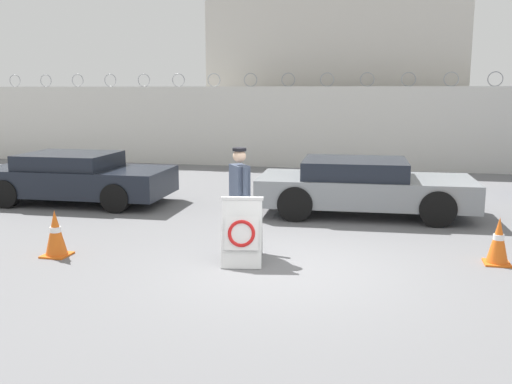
{
  "coord_description": "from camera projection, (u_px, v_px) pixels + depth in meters",
  "views": [
    {
      "loc": [
        1.36,
        -8.09,
        2.65
      ],
      "look_at": [
        -0.91,
        1.79,
        0.81
      ],
      "focal_mm": 40.0,
      "sensor_mm": 36.0,
      "label": 1
    }
  ],
  "objects": [
    {
      "name": "parked_car_front_coupe",
      "position": [
        77.0,
        177.0,
        13.39
      ],
      "size": [
        4.33,
        2.08,
        1.17
      ],
      "rotation": [
        0.0,
        0.0,
        0.03
      ],
      "color": "black",
      "rests_on": "ground_plane"
    },
    {
      "name": "building_block",
      "position": [
        338.0,
        81.0,
        22.79
      ],
      "size": [
        9.25,
        5.64,
        5.9
      ],
      "color": "beige",
      "rests_on": "ground_plane"
    },
    {
      "name": "ground_plane",
      "position": [
        289.0,
        269.0,
        8.53
      ],
      "size": [
        90.0,
        90.0,
        0.0
      ],
      "primitive_type": "plane",
      "color": "slate"
    },
    {
      "name": "security_guard",
      "position": [
        240.0,
        193.0,
        9.44
      ],
      "size": [
        0.44,
        0.66,
        1.7
      ],
      "rotation": [
        0.0,
        0.0,
        2.2
      ],
      "color": "#232838",
      "rests_on": "ground_plane"
    },
    {
      "name": "traffic_cone_mid",
      "position": [
        498.0,
        241.0,
        8.68
      ],
      "size": [
        0.38,
        0.38,
        0.74
      ],
      "color": "orange",
      "rests_on": "ground_plane"
    },
    {
      "name": "barricade_sign",
      "position": [
        242.0,
        230.0,
        8.77
      ],
      "size": [
        0.76,
        0.97,
        1.03
      ],
      "rotation": [
        0.0,
        0.0,
        0.19
      ],
      "color": "white",
      "rests_on": "ground_plane"
    },
    {
      "name": "perimeter_wall",
      "position": [
        346.0,
        128.0,
        18.97
      ],
      "size": [
        36.0,
        0.3,
        3.19
      ],
      "color": "silver",
      "rests_on": "ground_plane"
    },
    {
      "name": "traffic_cone_near",
      "position": [
        56.0,
        233.0,
        9.11
      ],
      "size": [
        0.41,
        0.41,
        0.76
      ],
      "color": "orange",
      "rests_on": "ground_plane"
    },
    {
      "name": "parked_car_rear_sedan",
      "position": [
        363.0,
        186.0,
        12.11
      ],
      "size": [
        4.57,
        2.18,
        1.18
      ],
      "rotation": [
        0.0,
        0.0,
        0.05
      ],
      "color": "black",
      "rests_on": "ground_plane"
    }
  ]
}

